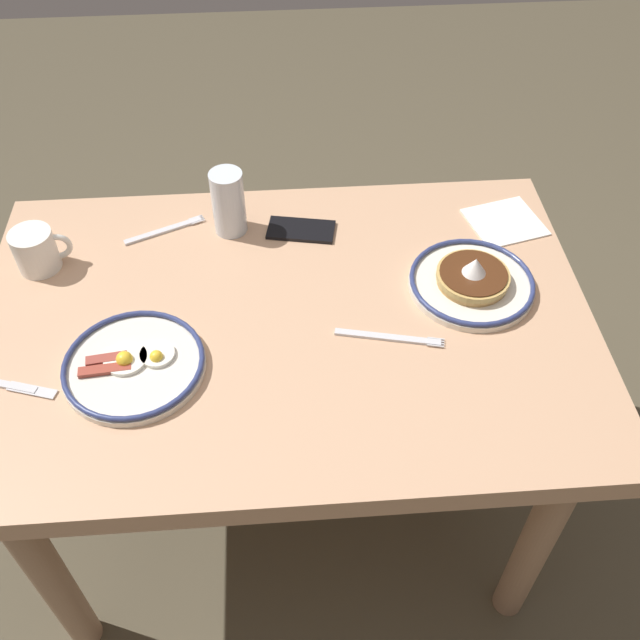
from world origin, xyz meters
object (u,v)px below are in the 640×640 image
coffee_mug (35,250)px  paper_napkin (503,222)px  fork_near (388,338)px  plate_center_pancakes (132,365)px  drinking_glass (227,205)px  fork_far (164,230)px  cell_phone (299,230)px  plate_near_main (470,281)px

coffee_mug → paper_napkin: (-0.99, -0.07, -0.04)m
coffee_mug → fork_near: size_ratio=0.57×
plate_center_pancakes → drinking_glass: 0.42m
coffee_mug → drinking_glass: 0.40m
drinking_glass → fork_far: (0.14, -0.00, -0.06)m
drinking_glass → fork_near: 0.46m
cell_phone → drinking_glass: bearing=4.0°
drinking_glass → paper_napkin: 0.60m
plate_center_pancakes → coffee_mug: coffee_mug is taller
plate_near_main → paper_napkin: size_ratio=1.67×
paper_napkin → fork_far: fork_far is taller
plate_near_main → plate_center_pancakes: bearing=14.1°
plate_near_main → drinking_glass: (0.48, -0.22, 0.05)m
cell_phone → coffee_mug: bearing=18.6°
plate_near_main → fork_near: bearing=34.6°
plate_near_main → plate_center_pancakes: plate_near_main is taller
plate_center_pancakes → plate_near_main: bearing=-165.9°
plate_near_main → cell_phone: (0.33, -0.20, -0.01)m
plate_center_pancakes → drinking_glass: drinking_glass is taller
plate_center_pancakes → paper_napkin: 0.85m
plate_center_pancakes → cell_phone: bearing=-131.5°
plate_near_main → coffee_mug: size_ratio=2.16×
drinking_glass → coffee_mug: bearing=13.2°
fork_near → fork_far: size_ratio=1.19×
cell_phone → paper_napkin: 0.45m
drinking_glass → cell_phone: bearing=173.1°
fork_far → drinking_glass: bearing=178.6°
coffee_mug → cell_phone: (-0.54, -0.07, -0.04)m
cell_phone → fork_near: bearing=125.8°
drinking_glass → paper_napkin: bearing=177.9°
paper_napkin → fork_near: 0.44m
coffee_mug → plate_near_main: bearing=171.8°
plate_center_pancakes → fork_near: 0.47m
cell_phone → fork_near: 0.36m
plate_near_main → drinking_glass: drinking_glass is taller
fork_far → cell_phone: bearing=175.8°
plate_near_main → fork_far: bearing=-19.4°
drinking_glass → plate_center_pancakes: bearing=66.0°
coffee_mug → drinking_glass: (-0.39, -0.09, 0.02)m
plate_center_pancakes → cell_phone: plate_center_pancakes is taller
paper_napkin → plate_near_main: bearing=58.6°
paper_napkin → fork_far: bearing=-2.0°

